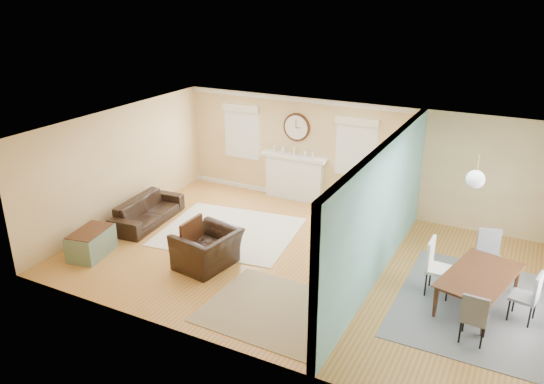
# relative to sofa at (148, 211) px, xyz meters

# --- Properties ---
(floor) EXTENTS (9.00, 9.00, 0.00)m
(floor) POSITION_rel_sofa_xyz_m (3.85, -0.03, -0.29)
(floor) COLOR #A36E2B
(floor) RESTS_ON ground
(wall_back) EXTENTS (9.00, 0.02, 2.60)m
(wall_back) POSITION_rel_sofa_xyz_m (3.85, 2.97, 1.01)
(wall_back) COLOR tan
(wall_back) RESTS_ON ground
(wall_front) EXTENTS (9.00, 0.02, 2.60)m
(wall_front) POSITION_rel_sofa_xyz_m (3.85, -3.03, 1.01)
(wall_front) COLOR tan
(wall_front) RESTS_ON ground
(wall_left) EXTENTS (0.02, 6.00, 2.60)m
(wall_left) POSITION_rel_sofa_xyz_m (-0.65, -0.03, 1.01)
(wall_left) COLOR tan
(wall_left) RESTS_ON ground
(ceiling) EXTENTS (9.00, 6.00, 0.02)m
(ceiling) POSITION_rel_sofa_xyz_m (3.85, -0.03, 2.31)
(ceiling) COLOR white
(ceiling) RESTS_ON wall_back
(partition) EXTENTS (0.17, 6.00, 2.60)m
(partition) POSITION_rel_sofa_xyz_m (5.36, 0.25, 1.07)
(partition) COLOR tan
(partition) RESTS_ON ground
(fireplace) EXTENTS (1.70, 0.30, 1.17)m
(fireplace) POSITION_rel_sofa_xyz_m (2.35, 2.85, 0.31)
(fireplace) COLOR white
(fireplace) RESTS_ON ground
(wall_clock) EXTENTS (0.70, 0.07, 0.70)m
(wall_clock) POSITION_rel_sofa_xyz_m (2.35, 2.94, 1.56)
(wall_clock) COLOR #4C2916
(wall_clock) RESTS_ON wall_back
(window_left) EXTENTS (1.05, 0.13, 1.42)m
(window_left) POSITION_rel_sofa_xyz_m (0.80, 2.93, 1.37)
(window_left) COLOR white
(window_left) RESTS_ON wall_back
(window_right) EXTENTS (1.05, 0.13, 1.42)m
(window_right) POSITION_rel_sofa_xyz_m (3.90, 2.93, 1.37)
(window_right) COLOR white
(window_right) RESTS_ON wall_back
(pendant) EXTENTS (0.30, 0.30, 0.55)m
(pendant) POSITION_rel_sofa_xyz_m (6.85, -0.03, 1.91)
(pendant) COLOR gold
(pendant) RESTS_ON ceiling
(rug_cream) EXTENTS (3.16, 2.83, 0.02)m
(rug_cream) POSITION_rel_sofa_xyz_m (1.91, 0.42, -0.28)
(rug_cream) COLOR silver
(rug_cream) RESTS_ON floor
(rug_jute) EXTENTS (2.42, 2.00, 0.01)m
(rug_jute) POSITION_rel_sofa_xyz_m (4.23, -1.83, -0.28)
(rug_jute) COLOR #94825C
(rug_jute) RESTS_ON floor
(rug_grey) EXTENTS (2.58, 3.22, 0.01)m
(rug_grey) POSITION_rel_sofa_xyz_m (7.18, -0.14, -0.28)
(rug_grey) COLOR slate
(rug_grey) RESTS_ON floor
(sofa) EXTENTS (0.98, 2.05, 0.58)m
(sofa) POSITION_rel_sofa_xyz_m (0.00, 0.00, 0.00)
(sofa) COLOR black
(sofa) RESTS_ON floor
(eames_chair) EXTENTS (1.15, 1.27, 0.74)m
(eames_chair) POSITION_rel_sofa_xyz_m (2.36, -1.08, 0.08)
(eames_chair) COLOR black
(eames_chair) RESTS_ON floor
(green_chair) EXTENTS (0.79, 0.81, 0.70)m
(green_chair) POSITION_rel_sofa_xyz_m (4.46, 2.27, 0.06)
(green_chair) COLOR #1A633D
(green_chair) RESTS_ON floor
(trunk) EXTENTS (0.74, 1.04, 0.54)m
(trunk) POSITION_rel_sofa_xyz_m (0.03, -1.76, -0.02)
(trunk) COLOR slate
(trunk) RESTS_ON floor
(credenza) EXTENTS (0.52, 1.52, 0.80)m
(credenza) POSITION_rel_sofa_xyz_m (4.95, 1.42, 0.11)
(credenza) COLOR #8C613E
(credenza) RESTS_ON floor
(tv) EXTENTS (0.14, 0.98, 0.56)m
(tv) POSITION_rel_sofa_xyz_m (4.94, 1.42, 0.79)
(tv) COLOR black
(tv) RESTS_ON credenza
(garden_stool) EXTENTS (0.33, 0.33, 0.48)m
(garden_stool) POSITION_rel_sofa_xyz_m (4.91, 0.45, -0.05)
(garden_stool) COLOR white
(garden_stool) RESTS_ON floor
(potted_plant) EXTENTS (0.47, 0.49, 0.41)m
(potted_plant) POSITION_rel_sofa_xyz_m (4.91, 0.45, 0.40)
(potted_plant) COLOR #337F33
(potted_plant) RESTS_ON garden_stool
(dining_table) EXTENTS (1.33, 1.89, 0.60)m
(dining_table) POSITION_rel_sofa_xyz_m (7.18, -0.14, 0.01)
(dining_table) COLOR #4C2916
(dining_table) RESTS_ON floor
(dining_chair_n) EXTENTS (0.52, 0.52, 0.93)m
(dining_chair_n) POSITION_rel_sofa_xyz_m (7.19, 0.91, 0.26)
(dining_chair_n) COLOR slate
(dining_chair_n) RESTS_ON floor
(dining_chair_s) EXTENTS (0.39, 0.39, 0.86)m
(dining_chair_s) POSITION_rel_sofa_xyz_m (7.22, -1.16, 0.22)
(dining_chair_s) COLOR slate
(dining_chair_s) RESTS_ON floor
(dining_chair_w) EXTENTS (0.46, 0.46, 1.02)m
(dining_chair_w) POSITION_rel_sofa_xyz_m (6.50, -0.05, 0.31)
(dining_chair_w) COLOR white
(dining_chair_w) RESTS_ON floor
(dining_chair_e) EXTENTS (0.46, 0.46, 0.89)m
(dining_chair_e) POSITION_rel_sofa_xyz_m (7.85, -0.24, 0.23)
(dining_chair_e) COLOR slate
(dining_chair_e) RESTS_ON floor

